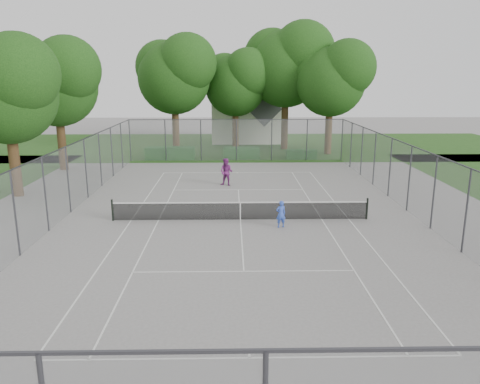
{
  "coord_description": "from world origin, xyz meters",
  "views": [
    {
      "loc": [
        -0.45,
        -22.5,
        7.04
      ],
      "look_at": [
        0.0,
        1.0,
        1.2
      ],
      "focal_mm": 35.0,
      "sensor_mm": 36.0,
      "label": 1
    }
  ],
  "objects_px": {
    "house": "(246,108)",
    "woman_player": "(226,172)",
    "tennis_net": "(240,210)",
    "girl_player": "(281,214)"
  },
  "relations": [
    {
      "from": "house",
      "to": "girl_player",
      "type": "distance_m",
      "value": 30.72
    },
    {
      "from": "house",
      "to": "girl_player",
      "type": "relative_size",
      "value": 6.98
    },
    {
      "from": "house",
      "to": "woman_player",
      "type": "height_order",
      "value": "house"
    },
    {
      "from": "house",
      "to": "girl_player",
      "type": "xyz_separation_m",
      "value": [
        0.69,
        -30.57,
        -3.03
      ]
    },
    {
      "from": "tennis_net",
      "to": "woman_player",
      "type": "relative_size",
      "value": 7.09
    },
    {
      "from": "girl_player",
      "to": "woman_player",
      "type": "xyz_separation_m",
      "value": [
        -2.67,
        8.83,
        0.25
      ]
    },
    {
      "from": "house",
      "to": "woman_player",
      "type": "bearing_deg",
      "value": -95.22
    },
    {
      "from": "house",
      "to": "girl_player",
      "type": "bearing_deg",
      "value": -88.71
    },
    {
      "from": "house",
      "to": "woman_player",
      "type": "relative_size",
      "value": 5.05
    },
    {
      "from": "tennis_net",
      "to": "woman_player",
      "type": "distance_m",
      "value": 7.67
    }
  ]
}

